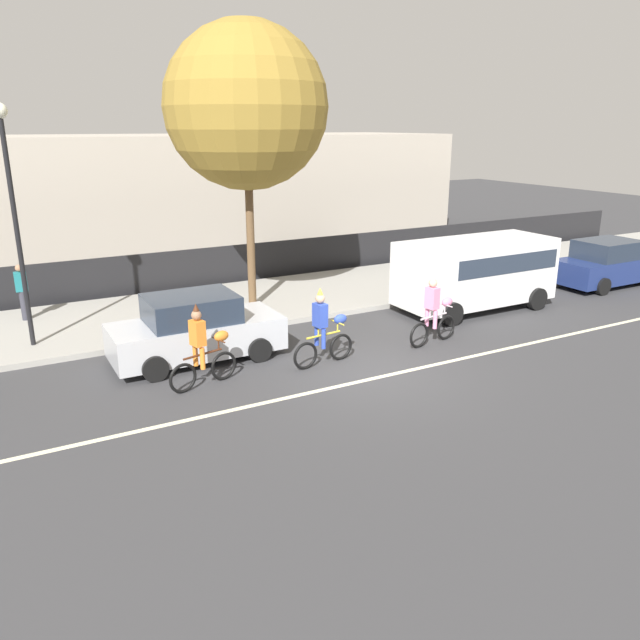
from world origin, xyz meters
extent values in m
plane|color=#38383A|center=(0.00, 0.00, 0.00)|extent=(80.00, 80.00, 0.00)
cube|color=beige|center=(0.00, -0.50, 0.00)|extent=(36.00, 0.14, 0.01)
cube|color=#9E9B93|center=(0.00, 6.50, 0.07)|extent=(60.00, 5.00, 0.15)
cube|color=black|center=(0.00, 9.40, 0.70)|extent=(40.00, 0.08, 1.40)
cube|color=#B2A899|center=(-0.05, 18.00, 2.54)|extent=(28.00, 8.00, 5.08)
torus|color=black|center=(-3.23, 1.08, 0.33)|extent=(0.67, 0.23, 0.67)
torus|color=black|center=(-4.25, 0.82, 0.33)|extent=(0.67, 0.23, 0.67)
cylinder|color=#4C2614|center=(-3.74, 0.95, 0.75)|extent=(0.95, 0.29, 0.05)
cylinder|color=#4C2614|center=(-3.88, 0.91, 0.84)|extent=(0.04, 0.04, 0.18)
cylinder|color=#4C2614|center=(-3.33, 1.06, 0.86)|extent=(0.04, 0.04, 0.23)
cylinder|color=#4C2614|center=(-3.33, 1.06, 0.98)|extent=(0.16, 0.49, 0.03)
ellipsoid|color=orange|center=(-3.25, 1.08, 1.05)|extent=(0.40, 0.28, 0.24)
cube|color=orange|center=(-3.83, 0.93, 1.26)|extent=(0.31, 0.37, 0.56)
sphere|color=#9E7051|center=(-3.83, 0.93, 1.66)|extent=(0.22, 0.22, 0.22)
cone|color=#4C2614|center=(-3.83, 0.93, 1.84)|extent=(0.14, 0.14, 0.16)
cylinder|color=orange|center=(-3.80, 0.79, 0.71)|extent=(0.11, 0.11, 0.48)
cylinder|color=orange|center=(-3.87, 1.06, 0.71)|extent=(0.11, 0.11, 0.48)
torus|color=black|center=(-0.27, 0.89, 0.33)|extent=(0.67, 0.15, 0.67)
torus|color=black|center=(-1.32, 0.76, 0.33)|extent=(0.67, 0.15, 0.67)
cylinder|color=gold|center=(-0.80, 0.83, 0.75)|extent=(0.96, 0.17, 0.05)
cylinder|color=gold|center=(-0.94, 0.81, 0.84)|extent=(0.04, 0.04, 0.18)
cylinder|color=gold|center=(-0.38, 0.88, 0.86)|extent=(0.04, 0.04, 0.23)
cylinder|color=gold|center=(-0.38, 0.88, 0.98)|extent=(0.09, 0.50, 0.03)
ellipsoid|color=#2D47B2|center=(-0.30, 0.89, 1.05)|extent=(0.38, 0.24, 0.24)
cube|color=#2D47B2|center=(-0.89, 0.81, 1.26)|extent=(0.28, 0.35, 0.56)
sphere|color=tan|center=(-0.89, 0.81, 1.66)|extent=(0.22, 0.22, 0.22)
cone|color=gold|center=(-0.89, 0.81, 1.84)|extent=(0.14, 0.14, 0.16)
cylinder|color=#2D47B2|center=(-0.88, 0.67, 0.71)|extent=(0.11, 0.11, 0.48)
cylinder|color=#2D47B2|center=(-0.91, 0.95, 0.71)|extent=(0.11, 0.11, 0.48)
torus|color=black|center=(2.98, 0.84, 0.33)|extent=(0.67, 0.18, 0.67)
torus|color=black|center=(1.94, 0.67, 0.33)|extent=(0.67, 0.18, 0.67)
cylinder|color=silver|center=(2.46, 0.75, 0.75)|extent=(0.96, 0.21, 0.05)
cylinder|color=silver|center=(2.31, 0.73, 0.84)|extent=(0.04, 0.04, 0.18)
cylinder|color=silver|center=(2.87, 0.83, 0.86)|extent=(0.04, 0.04, 0.23)
cylinder|color=silver|center=(2.87, 0.83, 0.98)|extent=(0.12, 0.50, 0.03)
ellipsoid|color=pink|center=(2.96, 0.84, 1.05)|extent=(0.39, 0.26, 0.24)
cube|color=pink|center=(2.36, 0.74, 1.26)|extent=(0.29, 0.36, 0.56)
sphere|color=beige|center=(2.36, 0.74, 1.66)|extent=(0.22, 0.22, 0.22)
cone|color=silver|center=(2.36, 0.74, 1.84)|extent=(0.14, 0.14, 0.16)
cylinder|color=pink|center=(2.38, 0.60, 0.71)|extent=(0.11, 0.11, 0.48)
cylinder|color=pink|center=(2.34, 0.88, 0.71)|extent=(0.11, 0.11, 0.48)
cube|color=white|center=(5.59, 2.70, 1.23)|extent=(5.00, 2.00, 1.90)
cube|color=#283342|center=(5.99, 2.70, 1.58)|extent=(3.90, 2.02, 0.56)
cylinder|color=black|center=(7.29, 1.70, 0.35)|extent=(0.70, 0.22, 0.70)
cylinder|color=black|center=(7.29, 3.70, 0.35)|extent=(0.70, 0.22, 0.70)
cylinder|color=black|center=(3.89, 1.70, 0.35)|extent=(0.70, 0.22, 0.70)
cylinder|color=black|center=(3.89, 3.70, 0.35)|extent=(0.70, 0.22, 0.70)
cube|color=#B7BABF|center=(-3.34, 2.61, 0.60)|extent=(4.10, 1.72, 0.80)
cube|color=#232D3D|center=(-3.44, 2.61, 1.32)|extent=(2.10, 1.58, 0.64)
cylinder|color=black|center=(-2.07, 1.75, 0.30)|extent=(0.60, 0.20, 0.60)
cylinder|color=black|center=(-2.07, 3.47, 0.30)|extent=(0.60, 0.20, 0.60)
cylinder|color=black|center=(-4.61, 1.75, 0.30)|extent=(0.60, 0.20, 0.60)
cylinder|color=black|center=(-4.61, 3.47, 0.30)|extent=(0.60, 0.20, 0.60)
cube|color=navy|center=(11.87, 2.73, 0.60)|extent=(4.10, 1.72, 0.80)
cube|color=#232D3D|center=(11.77, 2.73, 1.32)|extent=(2.10, 1.58, 0.64)
cylinder|color=black|center=(13.14, 3.59, 0.30)|extent=(0.60, 0.20, 0.60)
cylinder|color=black|center=(10.60, 1.87, 0.30)|extent=(0.60, 0.20, 0.60)
cylinder|color=black|center=(10.60, 3.59, 0.30)|extent=(0.60, 0.20, 0.60)
cylinder|color=black|center=(-6.82, 5.27, 2.90)|extent=(0.12, 0.12, 5.50)
cylinder|color=brown|center=(-0.52, 5.82, 2.26)|extent=(0.24, 0.24, 4.23)
sphere|color=olive|center=(-0.52, 5.82, 6.01)|extent=(4.65, 4.65, 4.65)
cylinder|color=#33333D|center=(-6.80, 7.68, 0.57)|extent=(0.20, 0.20, 0.85)
cube|color=#1E727A|center=(-6.80, 7.68, 1.28)|extent=(0.32, 0.20, 0.56)
sphere|color=#9E7051|center=(-6.80, 7.68, 1.67)|extent=(0.20, 0.20, 0.20)
camera|label=1|loc=(-7.62, -11.43, 5.52)|focal=35.00mm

